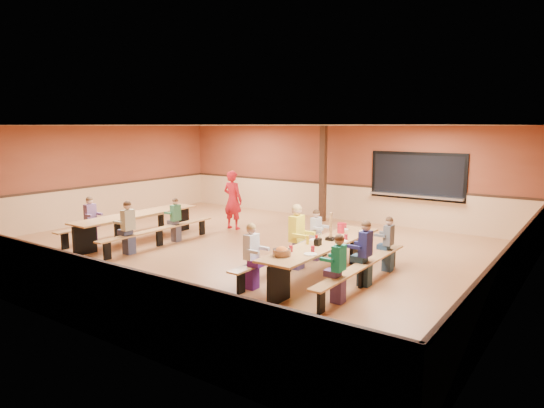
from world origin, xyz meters
The scene contains 23 objects.
ground centered at (0.00, 0.00, 0.00)m, with size 12.00×12.00×0.00m, color brown.
room_envelope centered at (0.00, 0.00, 0.69)m, with size 12.04×10.04×3.02m.
kitchen_pass_through centered at (2.60, 4.96, 1.49)m, with size 2.78×0.28×1.38m.
structural_post centered at (-0.20, 4.40, 1.50)m, with size 0.18×0.18×3.00m, color black.
cafeteria_table_main centered at (2.72, -0.81, 0.53)m, with size 1.91×3.70×0.74m.
cafeteria_table_second centered at (-2.80, -0.80, 0.53)m, with size 1.91×3.70×0.74m.
seated_child_white_left centered at (1.89, -2.04, 0.61)m, with size 0.37×0.30×1.22m, color silver, non-canonical shape.
seated_adult_yellow centered at (1.89, -0.48, 0.68)m, with size 0.44×0.36×1.35m, color yellow, non-canonical shape.
seated_child_grey_left centered at (1.89, 0.33, 0.57)m, with size 0.33×0.27×1.13m, color silver, non-canonical shape.
seated_child_teal_right centered at (3.54, -1.77, 0.59)m, with size 0.35×0.29×1.17m, color #15846C, non-canonical shape.
seated_child_navy_right centered at (3.54, -0.69, 0.62)m, with size 0.38×0.31×1.23m, color #1A1A4D, non-canonical shape.
seated_child_char_right centered at (3.54, 0.46, 0.56)m, with size 0.33×0.27×1.13m, color #4B4E54, non-canonical shape.
seated_child_purple_sec centered at (-3.62, -1.60, 0.60)m, with size 0.36×0.30×1.19m, color #6D4C79, non-canonical shape.
seated_child_green_sec centered at (-1.97, -0.22, 0.56)m, with size 0.33×0.27×1.13m, color #2E633F, non-canonical shape.
seated_child_tan_sec centered at (-1.97, -1.74, 0.62)m, with size 0.39×0.32×1.24m, color #A5A283, non-canonical shape.
standing_woman centered at (-1.77, 1.85, 0.86)m, with size 0.62×0.41×1.71m, color #B5141D.
punch_pitcher centered at (2.60, 0.16, 0.85)m, with size 0.16×0.16×0.22m, color #AD1726.
chip_bowl centered at (2.59, -2.08, 0.81)m, with size 0.32×0.32×0.15m, color orange, non-canonical shape.
napkin_dispenser centered at (2.73, -1.06, 0.80)m, with size 0.10×0.14×0.13m, color black.
condiment_mustard centered at (2.53, -1.09, 0.82)m, with size 0.06×0.06×0.17m, color yellow.
condiment_ketchup centered at (2.64, -0.95, 0.82)m, with size 0.06×0.06×0.17m, color #B2140F.
table_paddle centered at (2.73, -0.54, 0.88)m, with size 0.16×0.16×0.56m.
place_settings centered at (2.72, -0.81, 0.80)m, with size 0.65×3.30×0.11m, color beige, non-canonical shape.
Camera 1 is at (7.15, -8.90, 2.99)m, focal length 32.00 mm.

